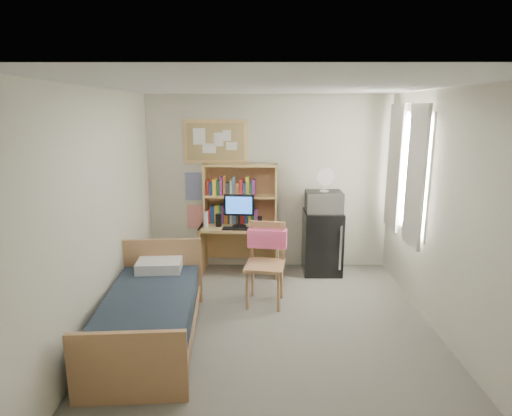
{
  "coord_description": "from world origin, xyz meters",
  "views": [
    {
      "loc": [
        -0.16,
        -4.24,
        2.38
      ],
      "look_at": [
        -0.18,
        1.2,
        1.12
      ],
      "focal_mm": 30.0,
      "sensor_mm": 36.0,
      "label": 1
    }
  ],
  "objects_px": {
    "bed": "(150,320)",
    "monitor": "(239,211)",
    "desk": "(240,249)",
    "desk_chair": "(265,265)",
    "bulletin_board": "(216,142)",
    "desk_fan": "(325,181)",
    "mini_fridge": "(322,242)",
    "microwave": "(324,202)",
    "speaker_left": "(219,220)",
    "speaker_right": "(260,222)"
  },
  "relations": [
    {
      "from": "desk",
      "to": "bulletin_board",
      "type": "bearing_deg",
      "value": 144.21
    },
    {
      "from": "monitor",
      "to": "speaker_right",
      "type": "xyz_separation_m",
      "value": [
        0.3,
        -0.02,
        -0.15
      ]
    },
    {
      "from": "monitor",
      "to": "microwave",
      "type": "relative_size",
      "value": 0.89
    },
    {
      "from": "mini_fridge",
      "to": "monitor",
      "type": "bearing_deg",
      "value": -176.29
    },
    {
      "from": "desk_chair",
      "to": "monitor",
      "type": "relative_size",
      "value": 2.24
    },
    {
      "from": "mini_fridge",
      "to": "monitor",
      "type": "distance_m",
      "value": 1.32
    },
    {
      "from": "mini_fridge",
      "to": "microwave",
      "type": "distance_m",
      "value": 0.62
    },
    {
      "from": "monitor",
      "to": "desk_chair",
      "type": "bearing_deg",
      "value": -66.87
    },
    {
      "from": "desk_fan",
      "to": "bulletin_board",
      "type": "bearing_deg",
      "value": 169.53
    },
    {
      "from": "bulletin_board",
      "to": "desk_chair",
      "type": "xyz_separation_m",
      "value": [
        0.71,
        -1.36,
        -1.41
      ]
    },
    {
      "from": "monitor",
      "to": "microwave",
      "type": "distance_m",
      "value": 1.23
    },
    {
      "from": "speaker_right",
      "to": "microwave",
      "type": "xyz_separation_m",
      "value": [
        0.92,
        0.07,
        0.28
      ]
    },
    {
      "from": "desk",
      "to": "desk_fan",
      "type": "height_order",
      "value": "desk_fan"
    },
    {
      "from": "bed",
      "to": "monitor",
      "type": "bearing_deg",
      "value": 62.46
    },
    {
      "from": "bed",
      "to": "desk_fan",
      "type": "bearing_deg",
      "value": 40.01
    },
    {
      "from": "bed",
      "to": "desk_fan",
      "type": "height_order",
      "value": "desk_fan"
    },
    {
      "from": "speaker_left",
      "to": "speaker_right",
      "type": "relative_size",
      "value": 1.17
    },
    {
      "from": "desk",
      "to": "mini_fridge",
      "type": "bearing_deg",
      "value": 4.27
    },
    {
      "from": "microwave",
      "to": "desk_fan",
      "type": "distance_m",
      "value": 0.31
    },
    {
      "from": "speaker_left",
      "to": "desk_fan",
      "type": "xyz_separation_m",
      "value": [
        1.52,
        0.03,
        0.57
      ]
    },
    {
      "from": "desk_fan",
      "to": "speaker_right",
      "type": "bearing_deg",
      "value": -175.24
    },
    {
      "from": "bulletin_board",
      "to": "monitor",
      "type": "distance_m",
      "value": 1.09
    },
    {
      "from": "desk",
      "to": "speaker_right",
      "type": "distance_m",
      "value": 0.54
    },
    {
      "from": "desk",
      "to": "desk_chair",
      "type": "xyz_separation_m",
      "value": [
        0.35,
        -1.07,
        0.15
      ]
    },
    {
      "from": "desk",
      "to": "speaker_left",
      "type": "relative_size",
      "value": 6.18
    },
    {
      "from": "desk_chair",
      "to": "speaker_left",
      "type": "height_order",
      "value": "desk_chair"
    },
    {
      "from": "desk",
      "to": "monitor",
      "type": "bearing_deg",
      "value": -90.0
    },
    {
      "from": "microwave",
      "to": "desk_chair",
      "type": "bearing_deg",
      "value": -128.83
    },
    {
      "from": "bulletin_board",
      "to": "monitor",
      "type": "height_order",
      "value": "bulletin_board"
    },
    {
      "from": "bed",
      "to": "speaker_left",
      "type": "xyz_separation_m",
      "value": [
        0.55,
        1.95,
        0.56
      ]
    },
    {
      "from": "bed",
      "to": "monitor",
      "type": "height_order",
      "value": "monitor"
    },
    {
      "from": "mini_fridge",
      "to": "desk",
      "type": "bearing_deg",
      "value": -179.09
    },
    {
      "from": "bed",
      "to": "microwave",
      "type": "relative_size",
      "value": 3.61
    },
    {
      "from": "microwave",
      "to": "speaker_left",
      "type": "bearing_deg",
      "value": -178.43
    },
    {
      "from": "microwave",
      "to": "mini_fridge",
      "type": "bearing_deg",
      "value": 90.0
    },
    {
      "from": "desk_chair",
      "to": "bed",
      "type": "xyz_separation_m",
      "value": [
        -1.21,
        -0.93,
        -0.26
      ]
    },
    {
      "from": "desk",
      "to": "desk_chair",
      "type": "distance_m",
      "value": 1.14
    },
    {
      "from": "mini_fridge",
      "to": "bed",
      "type": "distance_m",
      "value": 2.9
    },
    {
      "from": "mini_fridge",
      "to": "microwave",
      "type": "bearing_deg",
      "value": -90.0
    },
    {
      "from": "bulletin_board",
      "to": "mini_fridge",
      "type": "distance_m",
      "value": 2.16
    },
    {
      "from": "desk",
      "to": "speaker_left",
      "type": "height_order",
      "value": "speaker_left"
    },
    {
      "from": "desk_chair",
      "to": "bed",
      "type": "relative_size",
      "value": 0.55
    },
    {
      "from": "desk_chair",
      "to": "mini_fridge",
      "type": "xyz_separation_m",
      "value": [
        0.86,
        1.08,
        -0.05
      ]
    },
    {
      "from": "desk_fan",
      "to": "desk",
      "type": "bearing_deg",
      "value": 179.97
    },
    {
      "from": "desk",
      "to": "mini_fridge",
      "type": "distance_m",
      "value": 1.22
    },
    {
      "from": "speaker_right",
      "to": "desk_fan",
      "type": "relative_size",
      "value": 0.51
    },
    {
      "from": "bulletin_board",
      "to": "desk_fan",
      "type": "bearing_deg",
      "value": -10.73
    },
    {
      "from": "desk_chair",
      "to": "speaker_left",
      "type": "xyz_separation_m",
      "value": [
        -0.66,
        1.03,
        0.3
      ]
    },
    {
      "from": "desk_chair",
      "to": "bed",
      "type": "height_order",
      "value": "desk_chair"
    },
    {
      "from": "desk_chair",
      "to": "speaker_right",
      "type": "bearing_deg",
      "value": 102.28
    }
  ]
}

